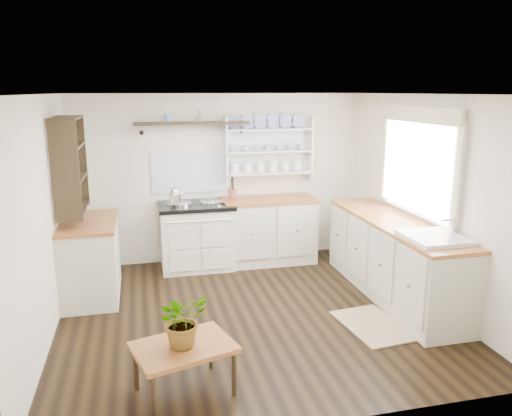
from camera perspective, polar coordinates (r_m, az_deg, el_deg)
The scene contains 19 objects.
floor at distance 5.49m, azimuth -0.46°, elevation -11.91°, with size 4.00×3.80×0.01m, color black.
wall_back at distance 6.93m, azimuth -3.98°, elevation 3.40°, with size 4.00×0.02×2.30m, color silver.
wall_right at distance 5.87m, azimuth 18.92°, elevation 0.91°, with size 0.02×3.80×2.30m, color silver.
wall_left at distance 5.07m, azimuth -23.13°, elevation -1.34°, with size 0.02×3.80×2.30m, color silver.
ceiling at distance 4.97m, azimuth -0.51°, elevation 12.88°, with size 4.00×3.80×0.01m, color white.
window at distance 5.90m, azimuth 18.03°, elevation 5.13°, with size 0.08×1.55×1.22m.
aga_cooker at distance 6.72m, azimuth -6.80°, elevation -3.12°, with size 0.98×0.69×0.91m.
back_cabinets at distance 6.92m, azimuth 1.43°, elevation -2.44°, with size 1.27×0.63×0.90m.
right_cabinets at distance 5.98m, azimuth 15.47°, elevation -5.49°, with size 0.62×2.43×0.90m.
belfast_sink at distance 5.27m, azimuth 19.59°, elevation -4.44°, with size 0.55×0.60×0.45m.
left_cabinets at distance 6.07m, azimuth -18.37°, elevation -5.42°, with size 0.62×1.13×0.90m.
plate_rack at distance 6.97m, azimuth 1.33°, elevation 6.85°, with size 1.20×0.22×0.90m.
high_shelf at distance 6.67m, azimuth -7.35°, elevation 9.50°, with size 1.50×0.29×0.16m.
left_shelving at distance 5.84m, azimuth -20.52°, elevation 4.72°, with size 0.28×0.80×1.05m, color black.
kettle at distance 6.44m, azimuth -9.29°, elevation 1.40°, with size 0.16×0.16×0.20m, color silver, non-canonical shape.
utensil_crock at distance 6.77m, azimuth -2.76°, elevation 1.63°, with size 0.10×0.10×0.12m, color brown.
center_table at distance 4.08m, azimuth -8.25°, elevation -15.81°, with size 0.87×0.73×0.41m.
potted_plant at distance 3.96m, azimuth -8.37°, elevation -12.50°, with size 0.39×0.34×0.43m, color #3F7233.
floor_rug at distance 5.34m, azimuth 13.22°, elevation -12.92°, with size 0.55×0.85×0.02m, color olive.
Camera 1 is at (-1.10, -4.84, 2.33)m, focal length 35.00 mm.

